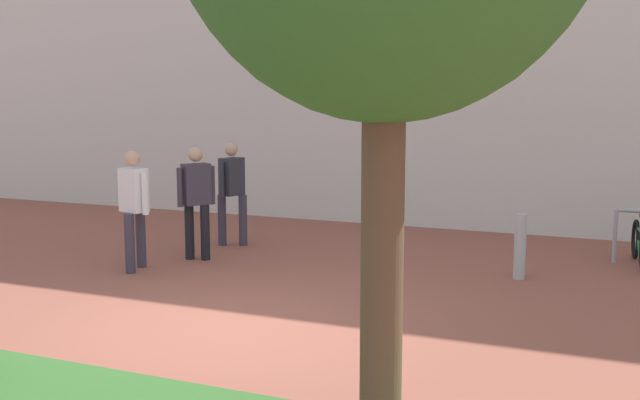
# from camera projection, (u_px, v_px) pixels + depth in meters

# --- Properties ---
(ground_plane) EXTENTS (60.00, 60.00, 0.00)m
(ground_plane) POSITION_uv_depth(u_px,v_px,m) (232.00, 327.00, 7.87)
(ground_plane) COLOR brown
(bollard_steel) EXTENTS (0.16, 0.16, 0.90)m
(bollard_steel) POSITION_uv_depth(u_px,v_px,m) (520.00, 246.00, 9.92)
(bollard_steel) COLOR #ADADB2
(bollard_steel) RESTS_ON ground
(person_suited_navy) EXTENTS (0.42, 0.52, 1.72)m
(person_suited_navy) POSITION_uv_depth(u_px,v_px,m) (196.00, 196.00, 11.02)
(person_suited_navy) COLOR black
(person_suited_navy) RESTS_ON ground
(person_suited_dark) EXTENTS (0.47, 0.60, 1.72)m
(person_suited_dark) POSITION_uv_depth(u_px,v_px,m) (232.00, 187.00, 12.08)
(person_suited_dark) COLOR #383342
(person_suited_dark) RESTS_ON ground
(person_casual_tan) EXTENTS (0.59, 0.50, 1.72)m
(person_casual_tan) POSITION_uv_depth(u_px,v_px,m) (134.00, 202.00, 10.33)
(person_casual_tan) COLOR #383342
(person_casual_tan) RESTS_ON ground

